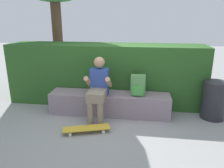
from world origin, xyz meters
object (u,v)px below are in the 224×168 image
(person_skater, at_px, (98,87))
(skateboard_near_person, at_px, (87,128))
(bench_main, at_px, (109,103))
(backpack_on_bench, at_px, (138,86))
(trash_bin, at_px, (214,100))

(person_skater, xyz_separation_m, skateboard_near_person, (-0.09, -0.61, -0.56))
(skateboard_near_person, bearing_deg, bench_main, 71.49)
(bench_main, height_order, backpack_on_bench, backpack_on_bench)
(bench_main, distance_m, person_skater, 0.51)
(bench_main, bearing_deg, backpack_on_bench, -0.96)
(bench_main, height_order, person_skater, person_skater)
(bench_main, xyz_separation_m, skateboard_near_person, (-0.28, -0.82, -0.14))
(person_skater, bearing_deg, backpack_on_bench, 15.49)
(backpack_on_bench, bearing_deg, trash_bin, 3.29)
(bench_main, xyz_separation_m, person_skater, (-0.18, -0.22, 0.42))
(skateboard_near_person, distance_m, backpack_on_bench, 1.30)
(trash_bin, bearing_deg, skateboard_near_person, -158.70)
(backpack_on_bench, relative_size, trash_bin, 0.54)
(person_skater, relative_size, trash_bin, 1.60)
(bench_main, bearing_deg, person_skater, -130.09)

